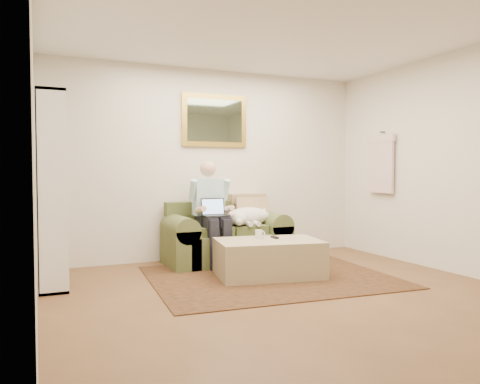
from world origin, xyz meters
TOP-DOWN VIEW (x-y plane):
  - room_shell at (0.00, 0.35)m, footprint 4.51×5.00m
  - rug at (0.17, 1.06)m, footprint 2.77×2.28m
  - sofa at (0.04, 2.06)m, footprint 1.59×0.81m
  - seated_man at (-0.20, 1.92)m, footprint 0.52×0.75m
  - laptop at (-0.20, 1.86)m, footprint 0.31×0.24m
  - sleeping_dog at (0.32, 1.98)m, footprint 0.65×0.41m
  - ottoman at (0.17, 1.09)m, footprint 1.27×0.92m
  - coffee_mug at (0.12, 1.24)m, footprint 0.08×0.08m
  - tv_remote at (0.30, 1.19)m, footprint 0.07×0.15m
  - bookshelf at (-2.10, 1.60)m, footprint 0.28×0.80m
  - wall_mirror at (0.04, 2.47)m, footprint 0.94×0.04m
  - hanging_shirt at (2.19, 1.60)m, footprint 0.06×0.52m

SIDE VIEW (x-z plane):
  - rug at x=0.17m, z-range 0.00..0.01m
  - ottoman at x=0.17m, z-range 0.00..0.42m
  - sofa at x=0.04m, z-range -0.20..0.75m
  - tv_remote at x=0.30m, z-range 0.42..0.44m
  - coffee_mug at x=0.12m, z-range 0.42..0.52m
  - sleeping_dog at x=0.32m, z-range 0.49..0.73m
  - seated_man at x=-0.20m, z-range 0.00..1.33m
  - laptop at x=-0.20m, z-range 0.59..0.81m
  - bookshelf at x=-2.10m, z-range 0.00..2.00m
  - room_shell at x=0.00m, z-range 0.00..2.61m
  - hanging_shirt at x=2.19m, z-range 0.90..1.80m
  - wall_mirror at x=0.04m, z-range 1.54..2.26m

